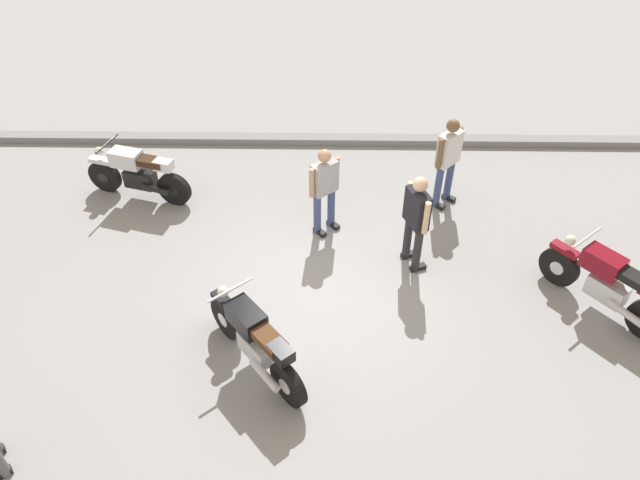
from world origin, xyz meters
TOP-DOWN VIEW (x-y plane):
  - ground_plane at (0.00, 0.00)m, footprint 40.00×40.00m
  - curb_edge at (0.00, 4.60)m, footprint 14.00×0.30m
  - motorcycle_maroon_cruiser at (4.21, -0.17)m, footprint 1.43×1.69m
  - motorcycle_black_cruiser at (-0.81, -1.31)m, footprint 1.45×1.67m
  - motorcycle_silver_cruiser at (-3.36, 2.57)m, footprint 2.04×0.89m
  - person_in_gray_shirt at (0.08, 1.67)m, footprint 0.55×0.52m
  - person_in_white_shirt at (2.25, 2.49)m, footprint 0.55×0.56m
  - person_in_black_shirt at (1.50, 0.78)m, footprint 0.44×0.64m

SIDE VIEW (x-z plane):
  - ground_plane at x=0.00m, z-range 0.00..0.00m
  - curb_edge at x=0.00m, z-range 0.00..0.15m
  - motorcycle_maroon_cruiser at x=4.21m, z-range -0.02..1.06m
  - motorcycle_black_cruiser at x=-0.81m, z-range -0.02..1.06m
  - motorcycle_silver_cruiser at x=-3.36m, z-range -0.02..1.06m
  - person_in_gray_shirt at x=0.08m, z-range 0.10..1.70m
  - person_in_black_shirt at x=1.50m, z-range 0.12..1.81m
  - person_in_white_shirt at x=2.25m, z-range 0.13..1.84m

